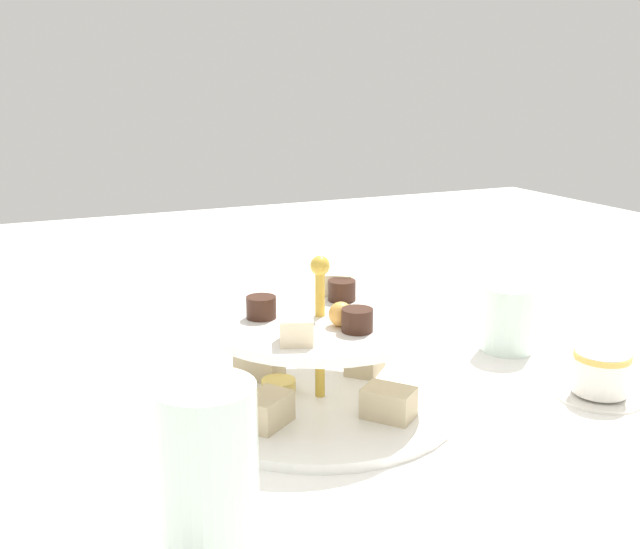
{
  "coord_description": "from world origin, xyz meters",
  "views": [
    {
      "loc": [
        0.3,
        0.65,
        0.33
      ],
      "look_at": [
        0.0,
        0.0,
        0.14
      ],
      "focal_mm": 42.1,
      "sensor_mm": 36.0,
      "label": 1
    }
  ],
  "objects_px": {
    "tiered_serving_stand": "(320,366)",
    "butter_knife_left": "(14,391)",
    "water_glass_short_left": "(509,319)",
    "water_glass_tall_right": "(208,482)",
    "teacup_with_saucer": "(601,376)"
  },
  "relations": [
    {
      "from": "water_glass_tall_right",
      "to": "butter_knife_left",
      "type": "bearing_deg",
      "value": -74.27
    },
    {
      "from": "water_glass_tall_right",
      "to": "teacup_with_saucer",
      "type": "distance_m",
      "value": 0.47
    },
    {
      "from": "tiered_serving_stand",
      "to": "teacup_with_saucer",
      "type": "height_order",
      "value": "tiered_serving_stand"
    },
    {
      "from": "water_glass_short_left",
      "to": "butter_knife_left",
      "type": "relative_size",
      "value": 0.48
    },
    {
      "from": "tiered_serving_stand",
      "to": "water_glass_short_left",
      "type": "relative_size",
      "value": 3.52
    },
    {
      "from": "water_glass_tall_right",
      "to": "water_glass_short_left",
      "type": "xyz_separation_m",
      "value": [
        -0.46,
        -0.27,
        -0.03
      ]
    },
    {
      "from": "tiered_serving_stand",
      "to": "butter_knife_left",
      "type": "relative_size",
      "value": 1.69
    },
    {
      "from": "teacup_with_saucer",
      "to": "water_glass_short_left",
      "type": "bearing_deg",
      "value": -90.28
    },
    {
      "from": "water_glass_tall_right",
      "to": "butter_knife_left",
      "type": "height_order",
      "value": "water_glass_tall_right"
    },
    {
      "from": "tiered_serving_stand",
      "to": "butter_knife_left",
      "type": "xyz_separation_m",
      "value": [
        0.29,
        -0.17,
        -0.04
      ]
    },
    {
      "from": "teacup_with_saucer",
      "to": "butter_knife_left",
      "type": "relative_size",
      "value": 0.53
    },
    {
      "from": "tiered_serving_stand",
      "to": "water_glass_tall_right",
      "type": "height_order",
      "value": "tiered_serving_stand"
    },
    {
      "from": "teacup_with_saucer",
      "to": "butter_knife_left",
      "type": "height_order",
      "value": "teacup_with_saucer"
    },
    {
      "from": "water_glass_short_left",
      "to": "butter_knife_left",
      "type": "height_order",
      "value": "water_glass_short_left"
    },
    {
      "from": "teacup_with_saucer",
      "to": "butter_knife_left",
      "type": "xyz_separation_m",
      "value": [
        0.57,
        -0.27,
        -0.02
      ]
    }
  ]
}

